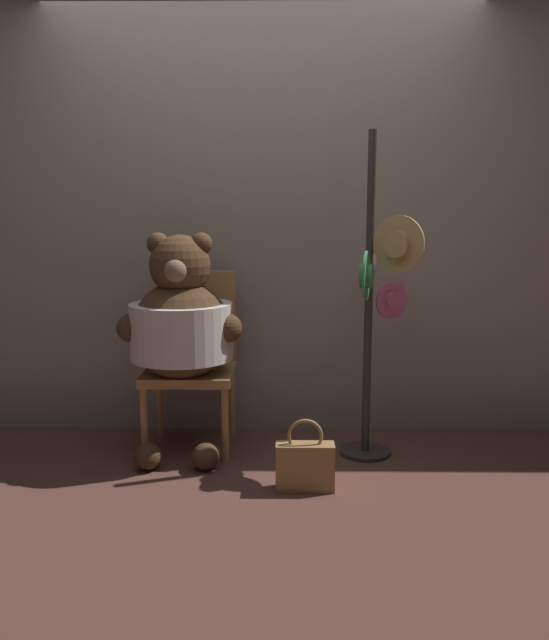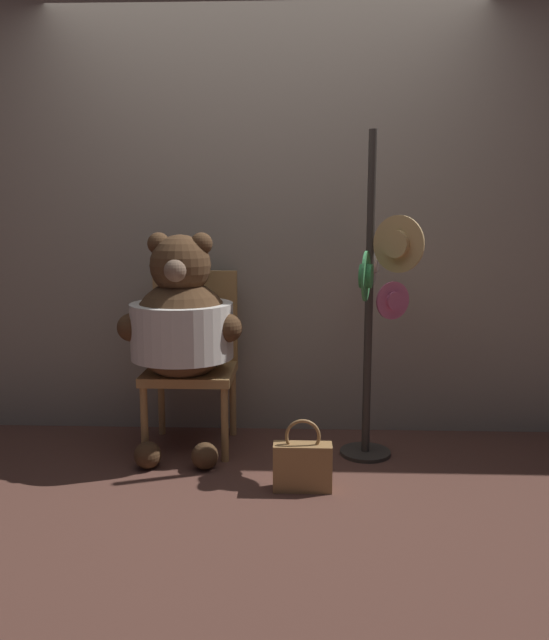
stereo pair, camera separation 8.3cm
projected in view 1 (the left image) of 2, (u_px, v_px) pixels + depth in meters
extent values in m
plane|color=brown|center=(260.00, 463.00, 3.34)|extent=(14.00, 14.00, 0.00)
cube|color=gray|center=(263.00, 216.00, 3.72)|extent=(8.00, 0.10, 2.61)
cylinder|color=#B2844C|center=(144.00, 425.00, 3.33)|extent=(0.04, 0.04, 0.41)
cylinder|color=#B2844C|center=(225.00, 425.00, 3.33)|extent=(0.04, 0.04, 0.41)
cylinder|color=#B2844C|center=(160.00, 402.00, 3.74)|extent=(0.04, 0.04, 0.41)
cylinder|color=#B2844C|center=(232.00, 402.00, 3.74)|extent=(0.04, 0.04, 0.41)
cube|color=#B2844C|center=(190.00, 374.00, 3.50)|extent=(0.49, 0.48, 0.05)
cube|color=#B2844C|center=(194.00, 316.00, 3.67)|extent=(0.49, 0.04, 0.54)
sphere|color=#4C331E|center=(182.00, 331.00, 3.39)|extent=(0.55, 0.55, 0.55)
cylinder|color=silver|center=(182.00, 331.00, 3.39)|extent=(0.56, 0.56, 0.30)
sphere|color=#4C331E|center=(180.00, 265.00, 3.33)|extent=(0.33, 0.33, 0.33)
sphere|color=#4C331E|center=(158.00, 244.00, 3.31)|extent=(0.12, 0.12, 0.12)
sphere|color=#4C331E|center=(201.00, 244.00, 3.31)|extent=(0.12, 0.12, 0.12)
sphere|color=#7A604C|center=(176.00, 271.00, 3.19)|extent=(0.12, 0.12, 0.12)
sphere|color=#4C331E|center=(131.00, 328.00, 3.32)|extent=(0.15, 0.15, 0.15)
sphere|color=#4C331E|center=(228.00, 328.00, 3.31)|extent=(0.15, 0.15, 0.15)
sphere|color=#4C331E|center=(148.00, 456.00, 3.24)|extent=(0.14, 0.14, 0.14)
sphere|color=#4C331E|center=(206.00, 456.00, 3.24)|extent=(0.14, 0.14, 0.14)
cylinder|color=#332D28|center=(365.00, 451.00, 3.48)|extent=(0.28, 0.28, 0.02)
cylinder|color=#332D28|center=(369.00, 298.00, 3.34)|extent=(0.04, 0.04, 1.75)
cylinder|color=#D16693|center=(392.00, 300.00, 3.40)|extent=(0.19, 0.10, 0.21)
cylinder|color=#D16693|center=(392.00, 300.00, 3.40)|extent=(0.12, 0.10, 0.10)
cylinder|color=#3D9351|center=(366.00, 276.00, 3.19)|extent=(0.08, 0.25, 0.26)
cylinder|color=#3D9351|center=(366.00, 276.00, 3.19)|extent=(0.09, 0.13, 0.12)
cylinder|color=silver|center=(372.00, 262.00, 3.48)|extent=(0.07, 0.24, 0.24)
cylinder|color=silver|center=(372.00, 262.00, 3.48)|extent=(0.07, 0.12, 0.11)
cylinder|color=tan|center=(398.00, 244.00, 3.18)|extent=(0.23, 0.19, 0.29)
cylinder|color=tan|center=(398.00, 244.00, 3.18)|extent=(0.16, 0.15, 0.14)
cube|color=#A87A47|center=(305.00, 467.00, 3.00)|extent=(0.28, 0.10, 0.23)
torus|color=#A87A47|center=(305.00, 436.00, 2.97)|extent=(0.17, 0.02, 0.17)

